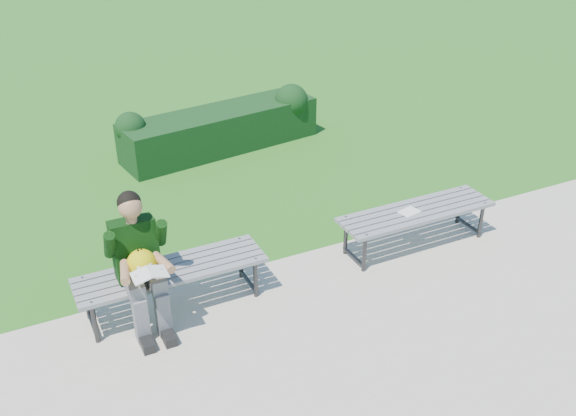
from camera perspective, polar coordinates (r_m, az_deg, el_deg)
name	(u,v)px	position (r m, az deg, el deg)	size (l,w,h in m)	color
ground	(291,258)	(7.07, 0.28, -4.43)	(80.00, 80.00, 0.00)	#176F13
walkway	(379,354)	(5.87, 8.10, -12.72)	(30.00, 3.50, 0.02)	#AFA295
hedge	(223,127)	(9.68, -5.81, 7.18)	(3.12, 1.19, 0.83)	#114313
bench_left	(171,273)	(6.19, -10.32, -5.71)	(1.80, 0.50, 0.46)	slate
bench_right	(416,214)	(7.19, 11.34, -0.56)	(1.80, 0.50, 0.46)	slate
seated_boy	(139,259)	(5.89, -13.08, -4.47)	(0.56, 0.76, 1.31)	slate
paper_sheet	(409,212)	(7.11, 10.73, -0.33)	(0.25, 0.20, 0.01)	white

